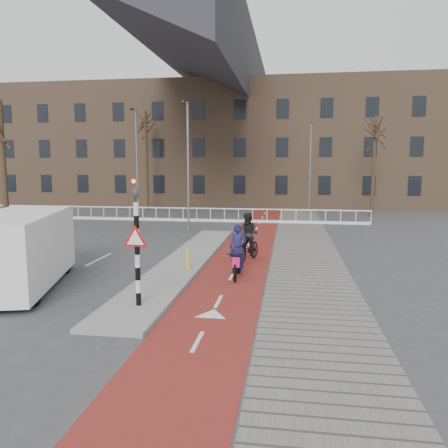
# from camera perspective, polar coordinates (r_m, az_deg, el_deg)

# --- Properties ---
(ground) EXTENTS (120.00, 120.00, 0.00)m
(ground) POSITION_cam_1_polar(r_m,az_deg,el_deg) (14.33, -6.07, -8.57)
(ground) COLOR #38383A
(ground) RESTS_ON ground
(bike_lane) EXTENTS (2.50, 60.00, 0.01)m
(bike_lane) POSITION_cam_1_polar(r_m,az_deg,el_deg) (23.73, 3.54, -2.01)
(bike_lane) COLOR maroon
(bike_lane) RESTS_ON ground
(sidewalk) EXTENTS (3.00, 60.00, 0.01)m
(sidewalk) POSITION_cam_1_polar(r_m,az_deg,el_deg) (23.66, 10.31, -2.15)
(sidewalk) COLOR slate
(sidewalk) RESTS_ON ground
(curb_island) EXTENTS (1.80, 16.00, 0.12)m
(curb_island) POSITION_cam_1_polar(r_m,az_deg,el_deg) (18.24, -5.05, -4.81)
(curb_island) COLOR gray
(curb_island) RESTS_ON ground
(traffic_signal) EXTENTS (0.80, 0.80, 3.68)m
(traffic_signal) POSITION_cam_1_polar(r_m,az_deg,el_deg) (12.18, -11.34, -1.97)
(traffic_signal) COLOR black
(traffic_signal) RESTS_ON curb_island
(bollard) EXTENTS (0.12, 0.12, 0.74)m
(bollard) POSITION_cam_1_polar(r_m,az_deg,el_deg) (16.60, -4.71, -4.54)
(bollard) COLOR yellow
(bollard) RESTS_ON curb_island
(cyclist_near) EXTENTS (0.65, 1.85, 1.93)m
(cyclist_near) POSITION_cam_1_polar(r_m,az_deg,el_deg) (15.59, 1.81, -4.70)
(cyclist_near) COLOR black
(cyclist_near) RESTS_ON bike_lane
(cyclist_far) EXTENTS (1.15, 1.95, 2.02)m
(cyclist_far) POSITION_cam_1_polar(r_m,az_deg,el_deg) (18.34, 3.24, -2.23)
(cyclist_far) COLOR black
(cyclist_far) RESTS_ON bike_lane
(van) EXTENTS (3.71, 6.09, 2.45)m
(van) POSITION_cam_1_polar(r_m,az_deg,el_deg) (15.68, -25.26, -3.02)
(van) COLOR white
(van) RESTS_ON ground
(railing) EXTENTS (28.00, 0.10, 0.99)m
(railing) POSITION_cam_1_polar(r_m,az_deg,el_deg) (31.69, -7.12, 0.95)
(railing) COLOR silver
(railing) RESTS_ON ground
(townhouse_row) EXTENTS (46.00, 10.00, 15.90)m
(townhouse_row) POSITION_cam_1_polar(r_m,az_deg,el_deg) (45.93, 0.34, 12.47)
(townhouse_row) COLOR #7F6047
(townhouse_row) RESTS_ON ground
(tree_left) EXTENTS (0.29, 0.29, 7.33)m
(tree_left) POSITION_cam_1_polar(r_m,az_deg,el_deg) (25.71, -26.83, 6.13)
(tree_left) COLOR #302215
(tree_left) RESTS_ON ground
(tree_mid) EXTENTS (0.26, 0.26, 8.74)m
(tree_mid) POSITION_cam_1_polar(r_m,az_deg,el_deg) (39.99, -10.07, 8.11)
(tree_mid) COLOR #302215
(tree_mid) RESTS_ON ground
(tree_right) EXTENTS (0.27, 0.27, 7.78)m
(tree_right) POSITION_cam_1_polar(r_m,az_deg,el_deg) (36.20, 18.96, 7.12)
(tree_right) COLOR #302215
(tree_right) RESTS_ON ground
(streetlight_near) EXTENTS (0.12, 0.12, 7.68)m
(streetlight_near) POSITION_cam_1_polar(r_m,az_deg,el_deg) (26.43, -4.71, 7.33)
(streetlight_near) COLOR slate
(streetlight_near) RESTS_ON ground
(streetlight_left) EXTENTS (0.12, 0.12, 8.36)m
(streetlight_left) POSITION_cam_1_polar(r_m,az_deg,el_deg) (35.59, -11.30, 7.85)
(streetlight_left) COLOR slate
(streetlight_left) RESTS_ON ground
(streetlight_right) EXTENTS (0.12, 0.12, 7.50)m
(streetlight_right) POSITION_cam_1_polar(r_m,az_deg,el_deg) (36.82, 11.19, 7.17)
(streetlight_right) COLOR slate
(streetlight_right) RESTS_ON ground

